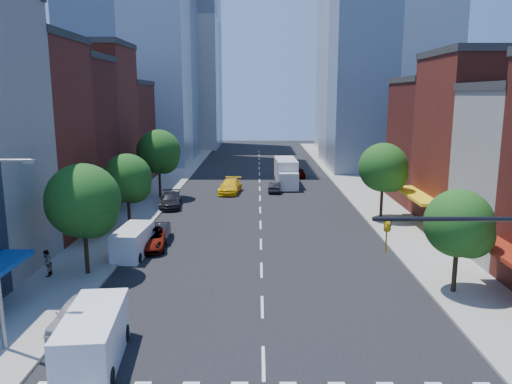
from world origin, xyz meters
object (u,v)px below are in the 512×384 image
Objects in this scene: parked_car_rear at (170,200)px; pedestrian_far at (47,263)px; parked_car_front at (77,313)px; box_truck at (286,173)px; cargo_van_near at (93,340)px; taxi at (230,186)px; parked_car_third at (150,239)px; parked_car_second at (161,232)px; traffic_car_oncoming at (275,187)px; cargo_van_far at (133,242)px; traffic_car_far at (299,173)px.

pedestrian_far is at bearing -108.76° from parked_car_rear.
parked_car_front is 0.50× the size of box_truck.
cargo_van_near reaches higher than taxi.
parked_car_second is at bearing 72.19° from parked_car_third.
taxi is 3.27× the size of pedestrian_far.
traffic_car_oncoming is at bearing 146.24° from pedestrian_far.
pedestrian_far reaches higher than parked_car_second.
parked_car_front is at bearing 79.69° from traffic_car_oncoming.
cargo_van_near reaches higher than pedestrian_far.
box_truck is (12.96, 28.97, 0.60)m from cargo_van_far.
parked_car_rear is 0.93× the size of taxi.
cargo_van_far is 31.74m from box_truck.
cargo_van_near is (2.01, -3.69, 0.44)m from parked_car_front.
pedestrian_far is (-4.43, -4.67, -0.02)m from cargo_van_far.
parked_car_third is at bearing 91.07° from parked_car_front.
cargo_van_far is at bearing -119.69° from parked_car_third.
traffic_car_oncoming is (11.40, 8.54, -0.12)m from parked_car_rear.
parked_car_third is at bearing -107.93° from parked_car_second.
parked_car_rear is 1.31× the size of traffic_car_far.
parked_car_front is at bearing -86.54° from cargo_van_far.
box_truck reaches higher than parked_car_second.
box_truck is at bearing 76.91° from parked_car_front.
parked_car_second is 0.72× the size of taxi.
traffic_car_far is at bearing 60.25° from parked_car_second.
cargo_van_far is at bearing 94.67° from parked_car_front.
box_truck reaches higher than traffic_car_far.
parked_car_second is 0.81× the size of cargo_van_far.
parked_car_front reaches higher than traffic_car_oncoming.
box_truck is (12.95, 12.80, 0.88)m from parked_car_rear.
parked_car_second is at bearing 141.22° from pedestrian_far.
box_truck is (12.95, 40.53, 0.90)m from parked_car_front.
cargo_van_near is at bearing -89.44° from taxi.
cargo_van_near is 45.55m from box_truck.
box_truck is (12.11, 27.04, 0.90)m from parked_car_third.
traffic_car_far is at bearing -101.86° from traffic_car_oncoming.
cargo_van_far is at bearing -97.59° from taxi.
traffic_car_far is at bearing 69.90° from box_truck.
taxi reaches higher than parked_car_third.
traffic_car_far is (15.22, 47.38, -0.06)m from parked_car_front.
parked_car_second is at bearing -116.88° from box_truck.
box_truck is (-2.26, -6.85, 0.96)m from traffic_car_far.
parked_car_front is at bearing 113.17° from cargo_van_near.
parked_car_third is 36.81m from traffic_car_far.
traffic_car_far reaches higher than parked_car_second.
traffic_car_oncoming is at bearing -111.90° from box_truck.
parked_car_third is 2.13m from cargo_van_far.
box_truck reaches higher than cargo_van_near.
traffic_car_far is 0.46× the size of box_truck.
pedestrian_far is at bearing 127.36° from parked_car_front.
box_truck is at bearing 147.22° from pedestrian_far.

